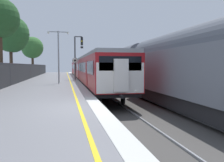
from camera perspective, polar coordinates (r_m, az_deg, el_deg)
The scene contains 8 objects.
ground at distance 10.44m, azimuth 8.97°, elevation -9.07°, with size 17.40×110.00×1.21m.
commuter_train_at_platform at distance 33.94m, azimuth -6.24°, elevation 2.94°, with size 2.83×42.89×3.81m.
freight_train_adjacent_track at distance 36.07m, azimuth -0.11°, elevation 3.55°, with size 2.60×58.50×4.77m.
signal_gantry at distance 29.67m, azimuth -8.42°, elevation 6.79°, with size 1.10×0.24×5.34m.
speed_limit_sign at distance 27.29m, azimuth -8.90°, elevation 3.58°, with size 0.59×0.08×2.61m.
platform_lamp_mid at distance 23.30m, azimuth -12.79°, elevation 6.81°, with size 2.00×0.20×5.01m.
background_tree_left at distance 31.93m, azimuth -23.15°, elevation 10.09°, with size 4.46×4.46×7.84m.
background_tree_centre at distance 46.30m, azimuth -18.78°, elevation 7.47°, with size 3.97×3.97×7.05m.
Camera 1 is at (-0.91, -9.55, 1.69)m, focal length 37.91 mm.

